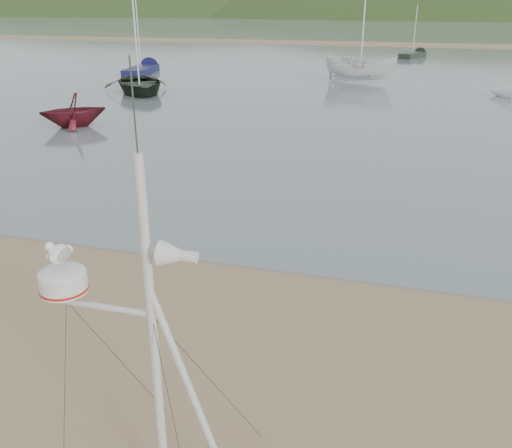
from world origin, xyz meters
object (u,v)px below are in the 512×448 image
(sailboat_blue_near, at_px, (147,68))
(mast_rig, at_px, (152,404))
(boat_dark, at_px, (136,46))
(boat_red, at_px, (71,95))
(sailboat_dark_mid, at_px, (417,54))
(boat_white, at_px, (362,45))

(sailboat_blue_near, bearing_deg, mast_rig, -63.57)
(boat_dark, height_order, boat_red, boat_dark)
(boat_red, xyz_separation_m, sailboat_dark_mid, (14.54, 38.27, -1.14))
(boat_white, height_order, sailboat_blue_near, sailboat_blue_near)
(boat_white, relative_size, sailboat_dark_mid, 0.91)
(boat_red, xyz_separation_m, boat_white, (10.82, 17.79, 1.04))
(mast_rig, relative_size, boat_dark, 0.88)
(boat_red, height_order, sailboat_dark_mid, sailboat_dark_mid)
(boat_white, bearing_deg, sailboat_dark_mid, -9.08)
(mast_rig, height_order, boat_dark, boat_dark)
(boat_dark, relative_size, boat_red, 1.93)
(boat_red, relative_size, sailboat_dark_mid, 0.53)
(boat_dark, bearing_deg, boat_red, -115.55)
(boat_red, bearing_deg, boat_white, 106.78)
(mast_rig, distance_m, boat_red, 20.54)
(boat_red, xyz_separation_m, sailboat_blue_near, (-6.21, 19.80, -1.14))
(boat_dark, distance_m, boat_white, 14.97)
(boat_dark, height_order, sailboat_dark_mid, boat_dark)
(mast_rig, distance_m, sailboat_dark_mid, 55.05)
(boat_dark, bearing_deg, boat_white, -1.15)
(boat_red, height_order, sailboat_blue_near, sailboat_blue_near)
(boat_dark, xyz_separation_m, boat_white, (12.41, 8.36, -0.28))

